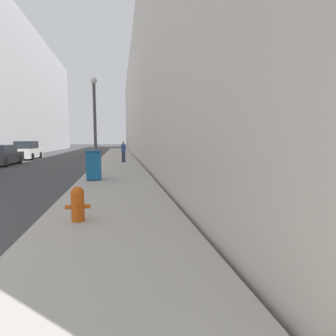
% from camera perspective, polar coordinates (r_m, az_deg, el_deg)
% --- Properties ---
extents(sidewalk_right, '(3.18, 60.00, 0.15)m').
position_cam_1_polar(sidewalk_right, '(22.46, -10.84, 1.58)').
color(sidewalk_right, '#B7B2A8').
rests_on(sidewalk_right, ground).
extents(building_right_stone, '(12.00, 60.00, 13.33)m').
position_cam_1_polar(building_right_stone, '(31.68, 3.52, 14.96)').
color(building_right_stone, beige).
rests_on(building_right_stone, ground).
extents(fire_hydrant, '(0.51, 0.39, 0.73)m').
position_cam_1_polar(fire_hydrant, '(5.84, -19.07, -7.18)').
color(fire_hydrant, '#D15614').
rests_on(fire_hydrant, sidewalk_right).
extents(trash_bin, '(0.59, 0.69, 1.24)m').
position_cam_1_polar(trash_bin, '(11.52, -15.84, 0.66)').
color(trash_bin, '#19609E').
rests_on(trash_bin, sidewalk_right).
extents(lamppost, '(0.37, 0.37, 5.20)m').
position_cam_1_polar(lamppost, '(15.88, -15.63, 9.73)').
color(lamppost, '#4C4C51').
rests_on(lamppost, sidewalk_right).
extents(parked_sedan_near, '(1.83, 4.32, 1.47)m').
position_cam_1_polar(parked_sedan_near, '(22.21, -32.72, 2.22)').
color(parked_sedan_near, black).
rests_on(parked_sedan_near, ground).
extents(parked_sedan_far, '(1.81, 4.11, 1.69)m').
position_cam_1_polar(parked_sedan_far, '(27.98, -28.38, 3.27)').
color(parked_sedan_far, silver).
rests_on(parked_sedan_far, ground).
extents(pedestrian_on_sidewalk, '(0.31, 0.20, 1.56)m').
position_cam_1_polar(pedestrian_on_sidewalk, '(19.87, -9.68, 3.49)').
color(pedestrian_on_sidewalk, '#2D3347').
rests_on(pedestrian_on_sidewalk, sidewalk_right).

